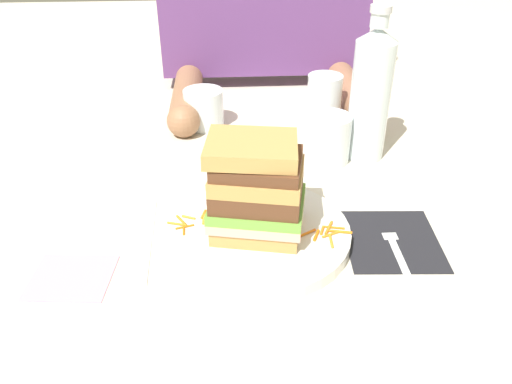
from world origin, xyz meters
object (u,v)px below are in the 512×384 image
Objects in this scene: juice_glass at (328,141)px; empty_tumbler_1 at (324,100)px; fork at (397,248)px; empty_tumbler_0 at (204,108)px; napkin_pink at (71,277)px; main_plate at (257,234)px; sandwich at (257,189)px; knife at (146,239)px; water_bottle at (371,93)px; napkin_dark at (392,240)px.

juice_glass is 0.86× the size of empty_tumbler_1.
empty_tumbler_0 is at bearing 122.54° from fork.
napkin_pink is at bearing -142.69° from juice_glass.
sandwich reaches higher than main_plate.
fork is at bearing -7.52° from knife.
juice_glass reaches higher than empty_tumbler_0.
juice_glass is 0.47m from napkin_pink.
water_bottle is 0.54m from napkin_pink.
napkin_dark is at bearing 6.79° from napkin_pink.
napkin_dark and napkin_pink have the same top height.
knife is 2.41× the size of juice_glass.
juice_glass is at bearing -36.00° from empty_tumbler_0.
napkin_pink is (-0.42, -0.05, -0.00)m from napkin_dark.
main_plate is 0.38m from empty_tumbler_0.
empty_tumbler_0 reaches higher than knife.
empty_tumbler_0 reaches higher than fork.
knife is 2.01× the size of napkin_pink.
main_plate is at bearing 175.53° from napkin_dark.
napkin_pink is (-0.42, -0.03, -0.00)m from fork.
napkin_dark is (0.18, -0.02, -0.08)m from sandwich.
knife is at bearing 177.49° from sandwich.
empty_tumbler_1 reaches higher than empty_tumbler_0.
knife is (-0.33, 0.04, -0.00)m from fork.
empty_tumbler_0 reaches higher than main_plate.
napkin_dark is 0.39m from empty_tumbler_1.
main_plate is 0.07m from sandwich.
napkin_dark is at bearing -55.97° from empty_tumbler_0.
juice_glass is 0.11m from water_bottle.
empty_tumbler_0 is at bearing -179.71° from empty_tumbler_1.
knife is at bearing -143.63° from juice_glass.
fork is 0.34m from knife.
empty_tumbler_0 is 0.79× the size of empty_tumbler_1.
empty_tumbler_0 reaches higher than napkin_dark.
fork is 0.42m from empty_tumbler_1.
fork is 0.83× the size of knife.
fork reaches higher than napkin_pink.
knife is 0.11m from napkin_pink.
sandwich is 1.43× the size of empty_tumbler_1.
water_bottle is (0.07, 0.01, 0.08)m from juice_glass.
napkin_pink is at bearing -164.53° from sandwich.
sandwich reaches higher than napkin_pink.
sandwich is at bearing -2.51° from knife.
empty_tumbler_0 is at bearing 70.43° from napkin_pink.
sandwich is 0.99× the size of napkin_dark.
juice_glass reaches higher than napkin_dark.
main_plate is at bearing -112.39° from empty_tumbler_1.
knife is at bearing 176.27° from napkin_dark.
napkin_dark is at bearing -85.88° from empty_tumbler_1.
napkin_dark is at bearing 89.19° from fork.
juice_glass is (-0.05, 0.23, 0.03)m from napkin_dark.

